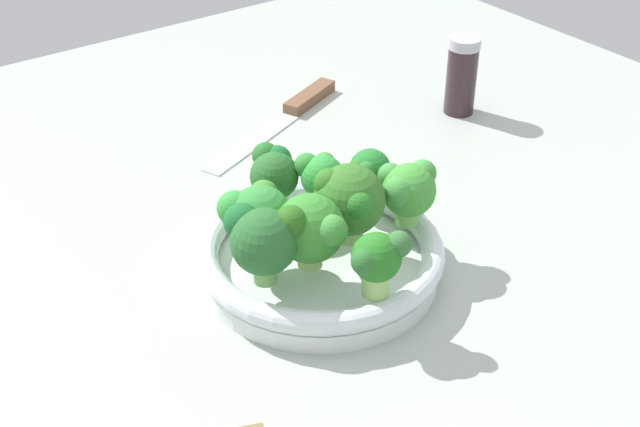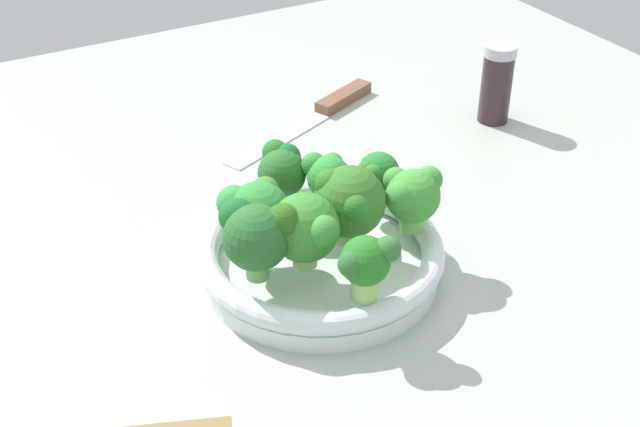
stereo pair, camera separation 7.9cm
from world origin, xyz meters
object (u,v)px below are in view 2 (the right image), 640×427
(pepper_shaker, at_px, (497,83))
(broccoli_floret_4, at_px, (254,209))
(broccoli_floret_6, at_px, (282,169))
(broccoli_floret_8, at_px, (377,176))
(knife, at_px, (321,112))
(broccoli_floret_2, at_px, (350,201))
(broccoli_floret_0, at_px, (257,234))
(broccoli_floret_1, at_px, (301,229))
(bowl, at_px, (320,257))
(broccoli_floret_5, at_px, (327,177))
(broccoli_floret_7, at_px, (365,263))
(broccoli_floret_3, at_px, (412,195))

(pepper_shaker, bearing_deg, broccoli_floret_4, 20.31)
(broccoli_floret_6, relative_size, broccoli_floret_8, 1.11)
(knife, bearing_deg, broccoli_floret_2, 65.05)
(broccoli_floret_0, xyz_separation_m, broccoli_floret_1, (-0.04, 0.01, -0.00))
(bowl, distance_m, knife, 0.34)
(broccoli_floret_4, distance_m, broccoli_floret_5, 0.09)
(broccoli_floret_8, height_order, pepper_shaker, pepper_shaker)
(broccoli_floret_2, height_order, pepper_shaker, broccoli_floret_2)
(bowl, distance_m, broccoli_floret_4, 0.08)
(broccoli_floret_6, xyz_separation_m, knife, (-0.17, -0.22, -0.07))
(broccoli_floret_0, bearing_deg, pepper_shaker, -155.37)
(bowl, bearing_deg, broccoli_floret_7, 84.44)
(broccoli_floret_7, bearing_deg, broccoli_floret_6, -93.33)
(broccoli_floret_0, relative_size, broccoli_floret_2, 0.94)
(broccoli_floret_1, relative_size, pepper_shaker, 0.72)
(broccoli_floret_2, relative_size, knife, 0.30)
(bowl, distance_m, broccoli_floret_0, 0.10)
(broccoli_floret_2, height_order, broccoli_floret_4, broccoli_floret_2)
(broccoli_floret_3, height_order, broccoli_floret_4, broccoli_floret_4)
(broccoli_floret_0, distance_m, broccoli_floret_8, 0.16)
(broccoli_floret_2, relative_size, broccoli_floret_6, 1.24)
(broccoli_floret_1, xyz_separation_m, knife, (-0.20, -0.32, -0.07))
(broccoli_floret_2, relative_size, broccoli_floret_8, 1.37)
(broccoli_floret_4, bearing_deg, broccoli_floret_2, 154.47)
(broccoli_floret_2, bearing_deg, bowl, -27.31)
(pepper_shaker, bearing_deg, knife, -32.76)
(broccoli_floret_4, relative_size, broccoli_floret_8, 1.19)
(broccoli_floret_5, relative_size, broccoli_floret_7, 1.00)
(broccoli_floret_5, relative_size, knife, 0.24)
(broccoli_floret_6, bearing_deg, broccoli_floret_5, 130.79)
(broccoli_floret_8, bearing_deg, pepper_shaker, -151.57)
(broccoli_floret_6, height_order, broccoli_floret_7, broccoli_floret_6)
(broccoli_floret_2, bearing_deg, pepper_shaker, -150.08)
(broccoli_floret_5, bearing_deg, broccoli_floret_3, 128.77)
(broccoli_floret_7, bearing_deg, broccoli_floret_4, -68.91)
(broccoli_floret_4, distance_m, broccoli_floret_6, 0.08)
(bowl, xyz_separation_m, broccoli_floret_7, (0.01, 0.09, 0.06))
(broccoli_floret_6, bearing_deg, knife, -127.58)
(broccoli_floret_2, xyz_separation_m, broccoli_floret_5, (-0.01, -0.05, -0.01))
(broccoli_floret_5, height_order, knife, broccoli_floret_5)
(broccoli_floret_4, bearing_deg, broccoli_floret_6, -136.50)
(broccoli_floret_1, height_order, broccoli_floret_2, broccoli_floret_2)
(broccoli_floret_0, bearing_deg, broccoli_floret_2, -176.02)
(broccoli_floret_4, relative_size, broccoli_floret_6, 1.07)
(broccoli_floret_1, height_order, pepper_shaker, broccoli_floret_1)
(broccoli_floret_3, bearing_deg, broccoli_floret_1, 1.67)
(bowl, distance_m, broccoli_floret_2, 0.07)
(bowl, bearing_deg, broccoli_floret_0, 14.88)
(broccoli_floret_1, bearing_deg, bowl, -141.21)
(broccoli_floret_8, bearing_deg, broccoli_floret_4, 1.48)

